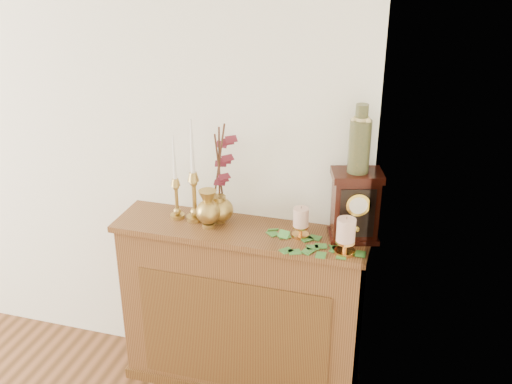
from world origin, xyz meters
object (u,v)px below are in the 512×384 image
(candlestick_left, at_px, (176,192))
(mantel_clock, at_px, (355,207))
(candlestick_center, at_px, (194,188))
(bud_vase, at_px, (208,209))
(ginger_jar, at_px, (223,176))
(ceramic_vase, at_px, (360,142))

(candlestick_left, distance_m, mantel_clock, 0.87)
(candlestick_center, bearing_deg, bud_vase, -31.48)
(ginger_jar, height_order, mantel_clock, ginger_jar)
(bud_vase, xyz_separation_m, ceramic_vase, (0.68, 0.08, 0.38))
(bud_vase, height_order, ginger_jar, ginger_jar)
(candlestick_left, xyz_separation_m, bud_vase, (0.18, -0.05, -0.05))
(candlestick_left, relative_size, candlestick_center, 0.83)
(candlestick_left, distance_m, bud_vase, 0.20)
(candlestick_center, height_order, bud_vase, candlestick_center)
(bud_vase, height_order, ceramic_vase, ceramic_vase)
(candlestick_left, relative_size, mantel_clock, 1.28)
(candlestick_center, relative_size, ceramic_vase, 1.68)
(candlestick_left, height_order, mantel_clock, candlestick_left)
(candlestick_left, height_order, ginger_jar, ginger_jar)
(mantel_clock, bearing_deg, candlestick_left, 165.06)
(candlestick_center, height_order, mantel_clock, candlestick_center)
(ginger_jar, distance_m, ceramic_vase, 0.68)
(candlestick_left, bearing_deg, ginger_jar, 11.69)
(mantel_clock, bearing_deg, candlestick_center, 165.13)
(candlestick_center, xyz_separation_m, ginger_jar, (0.14, 0.05, 0.06))
(bud_vase, xyz_separation_m, mantel_clock, (0.68, 0.08, 0.07))
(ginger_jar, relative_size, mantel_clock, 1.55)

